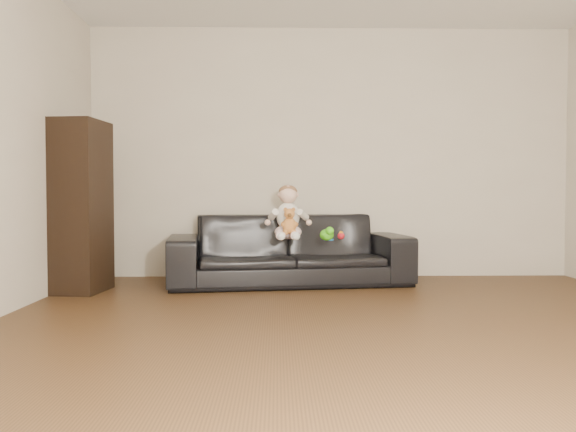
{
  "coord_description": "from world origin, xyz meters",
  "views": [
    {
      "loc": [
        -0.57,
        -3.15,
        0.84
      ],
      "look_at": [
        -0.46,
        2.14,
        0.66
      ],
      "focal_mm": 35.0,
      "sensor_mm": 36.0,
      "label": 1
    }
  ],
  "objects_px": {
    "sofa": "(289,249)",
    "baby": "(288,215)",
    "teddy_bear": "(289,221)",
    "toy_rattle": "(341,236)",
    "toy_blue_disc": "(329,240)",
    "toy_green": "(327,235)",
    "cabinet": "(81,206)"
  },
  "relations": [
    {
      "from": "toy_green",
      "to": "toy_rattle",
      "type": "height_order",
      "value": "toy_green"
    },
    {
      "from": "toy_rattle",
      "to": "toy_blue_disc",
      "type": "relative_size",
      "value": 0.76
    },
    {
      "from": "baby",
      "to": "toy_blue_disc",
      "type": "xyz_separation_m",
      "value": [
        0.37,
        -0.12,
        -0.22
      ]
    },
    {
      "from": "teddy_bear",
      "to": "toy_green",
      "type": "distance_m",
      "value": 0.36
    },
    {
      "from": "toy_rattle",
      "to": "cabinet",
      "type": "bearing_deg",
      "value": -172.92
    },
    {
      "from": "sofa",
      "to": "toy_green",
      "type": "height_order",
      "value": "sofa"
    },
    {
      "from": "sofa",
      "to": "toy_rattle",
      "type": "bearing_deg",
      "value": -23.21
    },
    {
      "from": "baby",
      "to": "toy_blue_disc",
      "type": "bearing_deg",
      "value": -12.78
    },
    {
      "from": "sofa",
      "to": "toy_blue_disc",
      "type": "distance_m",
      "value": 0.45
    },
    {
      "from": "teddy_bear",
      "to": "toy_rattle",
      "type": "relative_size",
      "value": 3.55
    },
    {
      "from": "baby",
      "to": "toy_green",
      "type": "bearing_deg",
      "value": -19.31
    },
    {
      "from": "sofa",
      "to": "toy_green",
      "type": "relative_size",
      "value": 14.68
    },
    {
      "from": "toy_rattle",
      "to": "baby",
      "type": "bearing_deg",
      "value": 178.27
    },
    {
      "from": "sofa",
      "to": "cabinet",
      "type": "height_order",
      "value": "cabinet"
    },
    {
      "from": "teddy_bear",
      "to": "toy_rattle",
      "type": "distance_m",
      "value": 0.53
    },
    {
      "from": "cabinet",
      "to": "toy_blue_disc",
      "type": "height_order",
      "value": "cabinet"
    },
    {
      "from": "toy_rattle",
      "to": "toy_blue_disc",
      "type": "bearing_deg",
      "value": -140.31
    },
    {
      "from": "baby",
      "to": "toy_green",
      "type": "height_order",
      "value": "baby"
    },
    {
      "from": "teddy_bear",
      "to": "toy_rattle",
      "type": "height_order",
      "value": "teddy_bear"
    },
    {
      "from": "cabinet",
      "to": "toy_green",
      "type": "distance_m",
      "value": 2.2
    },
    {
      "from": "cabinet",
      "to": "teddy_bear",
      "type": "bearing_deg",
      "value": 11.04
    },
    {
      "from": "toy_green",
      "to": "toy_rattle",
      "type": "xyz_separation_m",
      "value": [
        0.15,
        0.14,
        -0.02
      ]
    },
    {
      "from": "teddy_bear",
      "to": "toy_blue_disc",
      "type": "bearing_deg",
      "value": 24.63
    },
    {
      "from": "teddy_bear",
      "to": "toy_blue_disc",
      "type": "height_order",
      "value": "teddy_bear"
    },
    {
      "from": "cabinet",
      "to": "toy_rattle",
      "type": "height_order",
      "value": "cabinet"
    },
    {
      "from": "toy_blue_disc",
      "to": "sofa",
      "type": "bearing_deg",
      "value": 146.3
    },
    {
      "from": "toy_green",
      "to": "toy_blue_disc",
      "type": "height_order",
      "value": "toy_green"
    },
    {
      "from": "sofa",
      "to": "baby",
      "type": "height_order",
      "value": "baby"
    },
    {
      "from": "cabinet",
      "to": "toy_green",
      "type": "relative_size",
      "value": 9.72
    },
    {
      "from": "sofa",
      "to": "cabinet",
      "type": "bearing_deg",
      "value": -174.26
    },
    {
      "from": "sofa",
      "to": "cabinet",
      "type": "xyz_separation_m",
      "value": [
        -1.84,
        -0.43,
        0.42
      ]
    },
    {
      "from": "teddy_bear",
      "to": "toy_green",
      "type": "bearing_deg",
      "value": 18.42
    }
  ]
}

